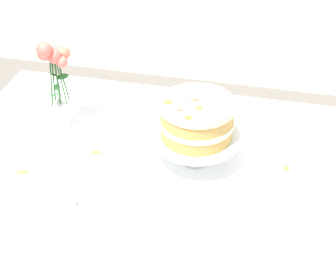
{
  "coord_description": "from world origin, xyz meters",
  "views": [
    {
      "loc": [
        0.36,
        -1.32,
        1.84
      ],
      "look_at": [
        0.06,
        0.02,
        0.86
      ],
      "focal_mm": 57.06,
      "sensor_mm": 36.0,
      "label": 1
    }
  ],
  "objects_px": {
    "flower_vase": "(56,79)",
    "teacup": "(63,197)",
    "cake_stand": "(196,139)",
    "layer_cake": "(197,119)",
    "dining_table": "(149,190)"
  },
  "relations": [
    {
      "from": "dining_table",
      "to": "layer_cake",
      "type": "bearing_deg",
      "value": 31.69
    },
    {
      "from": "dining_table",
      "to": "cake_stand",
      "type": "bearing_deg",
      "value": 31.7
    },
    {
      "from": "layer_cake",
      "to": "cake_stand",
      "type": "bearing_deg",
      "value": 40.34
    },
    {
      "from": "cake_stand",
      "to": "layer_cake",
      "type": "xyz_separation_m",
      "value": [
        -0.0,
        -0.0,
        0.08
      ]
    },
    {
      "from": "cake_stand",
      "to": "layer_cake",
      "type": "distance_m",
      "value": 0.08
    },
    {
      "from": "cake_stand",
      "to": "teacup",
      "type": "bearing_deg",
      "value": -138.6
    },
    {
      "from": "flower_vase",
      "to": "cake_stand",
      "type": "bearing_deg",
      "value": -9.79
    },
    {
      "from": "cake_stand",
      "to": "layer_cake",
      "type": "bearing_deg",
      "value": -139.66
    },
    {
      "from": "cake_stand",
      "to": "teacup",
      "type": "distance_m",
      "value": 0.46
    },
    {
      "from": "layer_cake",
      "to": "teacup",
      "type": "bearing_deg",
      "value": -138.6
    },
    {
      "from": "flower_vase",
      "to": "teacup",
      "type": "relative_size",
      "value": 2.78
    },
    {
      "from": "dining_table",
      "to": "teacup",
      "type": "relative_size",
      "value": 11.31
    },
    {
      "from": "flower_vase",
      "to": "dining_table",
      "type": "bearing_deg",
      "value": -25.08
    },
    {
      "from": "dining_table",
      "to": "layer_cake",
      "type": "relative_size",
      "value": 5.82
    },
    {
      "from": "flower_vase",
      "to": "teacup",
      "type": "distance_m",
      "value": 0.46
    }
  ]
}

